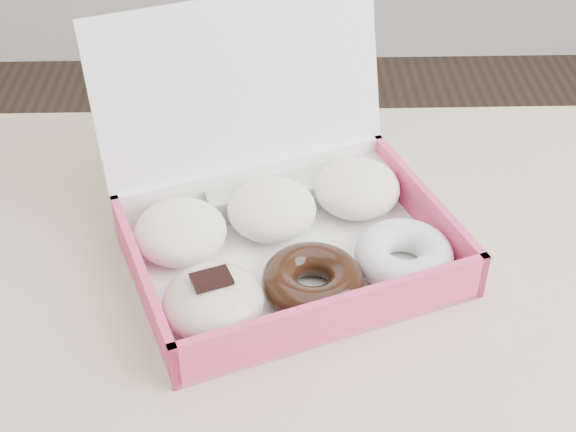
{
  "coord_description": "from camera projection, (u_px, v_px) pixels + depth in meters",
  "views": [
    {
      "loc": [
        -0.09,
        -0.53,
        1.31
      ],
      "look_at": [
        -0.08,
        0.09,
        0.81
      ],
      "focal_mm": 50.0,
      "sensor_mm": 36.0,
      "label": 1
    }
  ],
  "objects": [
    {
      "name": "table",
      "position": [
        365.0,
        378.0,
        0.82
      ],
      "size": [
        1.2,
        0.8,
        0.75
      ],
      "color": "tan",
      "rests_on": "ground"
    },
    {
      "name": "donut_box",
      "position": [
        281.0,
        227.0,
        0.83
      ],
      "size": [
        0.4,
        0.38,
        0.23
      ],
      "rotation": [
        0.0,
        0.0,
        0.36
      ],
      "color": "white",
      "rests_on": "table"
    },
    {
      "name": "newspapers",
      "position": [
        288.0,
        157.0,
        0.96
      ],
      "size": [
        0.27,
        0.24,
        0.04
      ],
      "primitive_type": "cube",
      "rotation": [
        0.0,
        0.0,
        0.27
      ],
      "color": "beige",
      "rests_on": "table"
    }
  ]
}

